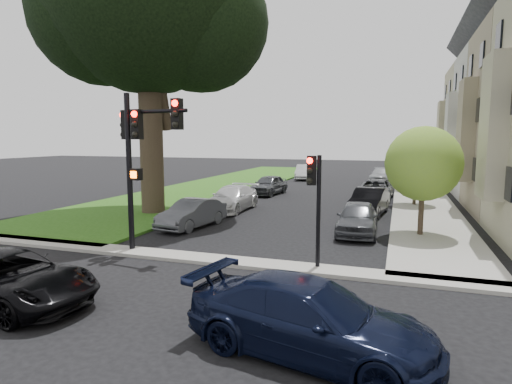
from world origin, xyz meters
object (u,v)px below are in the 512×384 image
(car_parked_0, at_px, (357,218))
(car_parked_7, at_px, (269,185))
(car_cross_near, at_px, (8,278))
(car_parked_2, at_px, (375,190))
(traffic_signal_secondary, at_px, (315,190))
(small_tree_c, at_px, (413,158))
(car_parked_4, at_px, (381,175))
(car_parked_9, at_px, (304,172))
(small_tree_a, at_px, (423,164))
(car_parked_1, at_px, (369,202))
(traffic_signal_main, at_px, (140,144))
(car_parked_6, at_px, (232,198))
(car_parked_5, at_px, (192,214))
(car_cross_far, at_px, (310,318))
(small_tree_b, at_px, (416,162))

(car_parked_0, relative_size, car_parked_7, 0.98)
(car_cross_near, distance_m, car_parked_2, 22.94)
(car_parked_2, xyz_separation_m, car_parked_7, (-7.49, 0.17, 0.06))
(car_parked_7, bearing_deg, car_cross_near, -83.54)
(traffic_signal_secondary, bearing_deg, small_tree_c, 81.22)
(car_parked_4, distance_m, car_parked_9, 7.31)
(car_parked_9, bearing_deg, car_parked_7, -97.44)
(small_tree_a, relative_size, small_tree_c, 1.19)
(car_parked_2, bearing_deg, small_tree_a, -74.84)
(car_parked_0, xyz_separation_m, car_parked_2, (0.13, 10.90, -0.04))
(traffic_signal_secondary, xyz_separation_m, car_cross_near, (-6.62, -5.20, -1.84))
(car_parked_0, bearing_deg, small_tree_c, 78.98)
(traffic_signal_secondary, xyz_separation_m, car_parked_7, (-6.54, 16.63, -1.79))
(car_parked_1, bearing_deg, traffic_signal_main, -118.03)
(car_parked_9, bearing_deg, car_cross_near, -97.48)
(car_parked_4, height_order, car_parked_9, car_parked_9)
(small_tree_c, height_order, traffic_signal_secondary, small_tree_c)
(car_parked_0, distance_m, car_parked_6, 8.28)
(traffic_signal_main, bearing_deg, traffic_signal_secondary, -0.40)
(car_parked_5, bearing_deg, traffic_signal_main, -77.71)
(small_tree_c, xyz_separation_m, car_parked_7, (-9.89, -5.07, -1.85))
(small_tree_a, height_order, car_parked_9, small_tree_a)
(traffic_signal_main, relative_size, traffic_signal_secondary, 1.58)
(car_parked_0, bearing_deg, car_parked_6, 150.16)
(traffic_signal_secondary, height_order, car_cross_far, traffic_signal_secondary)
(car_parked_4, bearing_deg, car_parked_6, -108.72)
(car_cross_near, bearing_deg, small_tree_c, -14.37)
(traffic_signal_main, bearing_deg, car_parked_5, 93.92)
(car_parked_5, relative_size, car_parked_7, 0.95)
(car_parked_1, bearing_deg, small_tree_c, 84.82)
(car_parked_0, xyz_separation_m, car_parked_7, (-7.35, 11.07, 0.01))
(car_parked_7, distance_m, car_parked_9, 12.13)
(traffic_signal_secondary, height_order, car_parked_2, traffic_signal_secondary)
(small_tree_b, xyz_separation_m, car_parked_0, (-2.54, -8.77, -1.97))
(small_tree_a, xyz_separation_m, car_parked_2, (-2.40, 10.65, -2.39))
(car_cross_near, height_order, car_parked_4, car_cross_near)
(small_tree_a, relative_size, car_parked_6, 0.96)
(car_parked_6, bearing_deg, car_parked_5, -89.30)
(car_parked_9, bearing_deg, car_parked_5, -97.30)
(car_cross_near, relative_size, car_parked_5, 1.20)
(car_parked_0, relative_size, car_parked_6, 0.86)
(car_parked_7, bearing_deg, car_parked_6, -83.16)
(car_parked_6, bearing_deg, car_parked_2, 43.94)
(small_tree_a, xyz_separation_m, traffic_signal_secondary, (-3.35, -5.80, -0.55))
(small_tree_b, height_order, car_parked_1, small_tree_b)
(car_parked_0, xyz_separation_m, car_parked_6, (-7.33, 3.86, -0.01))
(small_tree_b, height_order, traffic_signal_secondary, small_tree_b)
(small_tree_c, bearing_deg, car_parked_1, -101.90)
(small_tree_b, relative_size, car_parked_1, 0.92)
(traffic_signal_secondary, bearing_deg, car_parked_9, 102.76)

